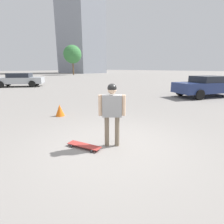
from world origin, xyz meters
TOP-DOWN VIEW (x-y plane):
  - ground_plane at (0.00, 0.00)m, footprint 220.00×220.00m
  - person at (0.00, 0.00)m, footprint 0.48×0.51m
  - skateboard at (0.57, -0.41)m, footprint 0.46×0.92m
  - car_parked_near at (-10.02, -0.64)m, footprint 4.70×3.63m
  - car_parked_far at (-3.75, -16.76)m, footprint 4.91×4.31m
  - building_block_distant at (-37.62, -50.82)m, footprint 10.46×15.44m
  - tree_distant at (-25.09, -38.04)m, footprint 4.73×4.73m
  - traffic_cone at (-0.58, -3.49)m, footprint 0.36×0.36m

SIDE VIEW (x-z plane):
  - ground_plane at x=0.00m, z-range 0.00..0.00m
  - skateboard at x=0.57m, z-range 0.02..0.10m
  - traffic_cone at x=-0.58m, z-range 0.00..0.48m
  - car_parked_near at x=-10.02m, z-range 0.04..1.43m
  - car_parked_far at x=-3.75m, z-range 0.04..1.43m
  - person at x=0.00m, z-range 0.20..1.78m
  - tree_distant at x=-25.09m, z-range 1.46..9.15m
  - building_block_distant at x=-37.62m, z-range 0.00..27.73m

